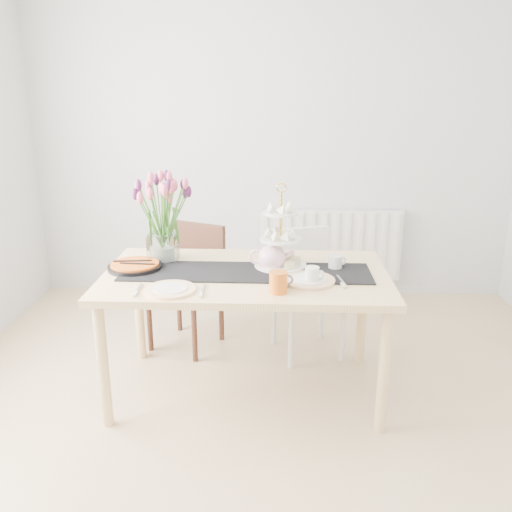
{
  "coord_description": "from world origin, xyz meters",
  "views": [
    {
      "loc": [
        0.05,
        -2.27,
        1.76
      ],
      "look_at": [
        -0.07,
        0.55,
        0.87
      ],
      "focal_mm": 38.0,
      "sensor_mm": 36.0,
      "label": 1
    }
  ],
  "objects_px": {
    "radiator": "(330,245)",
    "mug_white": "(312,275)",
    "chair_brown": "(191,276)",
    "plate_right": "(309,280)",
    "tulip_vase": "(161,205)",
    "plate_left": "(170,290)",
    "mug_orange": "(278,282)",
    "teapot": "(272,257)",
    "dining_table": "(246,285)",
    "chair_white": "(304,282)",
    "tart_tin": "(135,266)",
    "cream_jug": "(335,262)",
    "cake_stand": "(281,246)",
    "mug_grey": "(278,280)"
  },
  "relations": [
    {
      "from": "radiator",
      "to": "mug_white",
      "type": "distance_m",
      "value": 1.8
    },
    {
      "from": "chair_brown",
      "to": "plate_right",
      "type": "relative_size",
      "value": 2.97
    },
    {
      "from": "chair_brown",
      "to": "mug_white",
      "type": "distance_m",
      "value": 1.16
    },
    {
      "from": "tulip_vase",
      "to": "plate_left",
      "type": "height_order",
      "value": "tulip_vase"
    },
    {
      "from": "mug_orange",
      "to": "plate_right",
      "type": "xyz_separation_m",
      "value": [
        0.16,
        0.17,
        -0.05
      ]
    },
    {
      "from": "radiator",
      "to": "teapot",
      "type": "bearing_deg",
      "value": -107.32
    },
    {
      "from": "dining_table",
      "to": "chair_white",
      "type": "distance_m",
      "value": 0.71
    },
    {
      "from": "tulip_vase",
      "to": "tart_tin",
      "type": "xyz_separation_m",
      "value": [
        -0.13,
        -0.18,
        -0.32
      ]
    },
    {
      "from": "radiator",
      "to": "plate_right",
      "type": "distance_m",
      "value": 1.77
    },
    {
      "from": "dining_table",
      "to": "plate_right",
      "type": "bearing_deg",
      "value": -20.59
    },
    {
      "from": "cream_jug",
      "to": "plate_right",
      "type": "relative_size",
      "value": 0.28
    },
    {
      "from": "cream_jug",
      "to": "tart_tin",
      "type": "bearing_deg",
      "value": 163.6
    },
    {
      "from": "teapot",
      "to": "mug_white",
      "type": "bearing_deg",
      "value": -45.92
    },
    {
      "from": "plate_left",
      "to": "plate_right",
      "type": "bearing_deg",
      "value": 12.96
    },
    {
      "from": "teapot",
      "to": "tart_tin",
      "type": "height_order",
      "value": "teapot"
    },
    {
      "from": "cake_stand",
      "to": "cream_jug",
      "type": "bearing_deg",
      "value": -2.65
    },
    {
      "from": "mug_grey",
      "to": "cake_stand",
      "type": "bearing_deg",
      "value": 89.04
    },
    {
      "from": "mug_white",
      "to": "chair_white",
      "type": "bearing_deg",
      "value": 77.02
    },
    {
      "from": "cake_stand",
      "to": "mug_orange",
      "type": "distance_m",
      "value": 0.41
    },
    {
      "from": "cake_stand",
      "to": "plate_left",
      "type": "bearing_deg",
      "value": -144.76
    },
    {
      "from": "radiator",
      "to": "teapot",
      "type": "relative_size",
      "value": 4.8
    },
    {
      "from": "dining_table",
      "to": "chair_brown",
      "type": "xyz_separation_m",
      "value": [
        -0.42,
        0.65,
        -0.18
      ]
    },
    {
      "from": "teapot",
      "to": "radiator",
      "type": "bearing_deg",
      "value": 70.61
    },
    {
      "from": "dining_table",
      "to": "radiator",
      "type": "bearing_deg",
      "value": 68.56
    },
    {
      "from": "dining_table",
      "to": "mug_orange",
      "type": "xyz_separation_m",
      "value": [
        0.18,
        -0.3,
        0.13
      ]
    },
    {
      "from": "dining_table",
      "to": "tulip_vase",
      "type": "bearing_deg",
      "value": 157.34
    },
    {
      "from": "dining_table",
      "to": "cream_jug",
      "type": "height_order",
      "value": "cream_jug"
    },
    {
      "from": "plate_right",
      "to": "teapot",
      "type": "bearing_deg",
      "value": 137.03
    },
    {
      "from": "radiator",
      "to": "tart_tin",
      "type": "height_order",
      "value": "tart_tin"
    },
    {
      "from": "tart_tin",
      "to": "mug_grey",
      "type": "distance_m",
      "value": 0.87
    },
    {
      "from": "radiator",
      "to": "mug_white",
      "type": "height_order",
      "value": "mug_white"
    },
    {
      "from": "radiator",
      "to": "chair_white",
      "type": "distance_m",
      "value": 1.05
    },
    {
      "from": "chair_brown",
      "to": "plate_left",
      "type": "relative_size",
      "value": 3.2
    },
    {
      "from": "cream_jug",
      "to": "mug_orange",
      "type": "relative_size",
      "value": 0.72
    },
    {
      "from": "radiator",
      "to": "chair_white",
      "type": "relative_size",
      "value": 1.44
    },
    {
      "from": "tulip_vase",
      "to": "cream_jug",
      "type": "height_order",
      "value": "tulip_vase"
    },
    {
      "from": "radiator",
      "to": "plate_left",
      "type": "bearing_deg",
      "value": -117.84
    },
    {
      "from": "tart_tin",
      "to": "mug_grey",
      "type": "relative_size",
      "value": 2.97
    },
    {
      "from": "tulip_vase",
      "to": "mug_white",
      "type": "distance_m",
      "value": 0.99
    },
    {
      "from": "cake_stand",
      "to": "cream_jug",
      "type": "relative_size",
      "value": 5.56
    },
    {
      "from": "tulip_vase",
      "to": "cake_stand",
      "type": "xyz_separation_m",
      "value": [
        0.7,
        -0.11,
        -0.21
      ]
    },
    {
      "from": "plate_left",
      "to": "plate_right",
      "type": "distance_m",
      "value": 0.74
    },
    {
      "from": "chair_brown",
      "to": "cream_jug",
      "type": "distance_m",
      "value": 1.13
    },
    {
      "from": "tulip_vase",
      "to": "mug_grey",
      "type": "distance_m",
      "value": 0.88
    },
    {
      "from": "mug_white",
      "to": "plate_left",
      "type": "relative_size",
      "value": 0.34
    },
    {
      "from": "plate_left",
      "to": "dining_table",
      "type": "bearing_deg",
      "value": 38.43
    },
    {
      "from": "teapot",
      "to": "plate_right",
      "type": "distance_m",
      "value": 0.28
    },
    {
      "from": "cream_jug",
      "to": "mug_orange",
      "type": "bearing_deg",
      "value": -149.24
    },
    {
      "from": "chair_white",
      "to": "tart_tin",
      "type": "relative_size",
      "value": 2.72
    },
    {
      "from": "plate_right",
      "to": "plate_left",
      "type": "bearing_deg",
      "value": -167.04
    }
  ]
}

